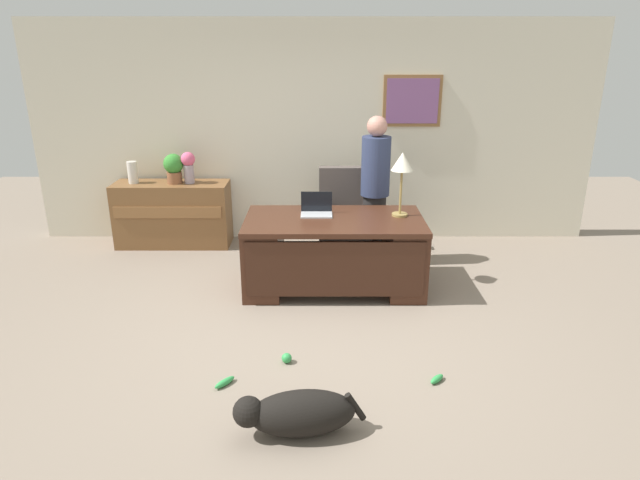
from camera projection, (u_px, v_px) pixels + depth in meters
ground_plane at (311, 331)px, 4.87m from camera, size 12.00×12.00×0.00m
back_wall at (315, 133)px, 6.86m from camera, size 7.00×0.16×2.70m
desk at (334, 251)px, 5.61m from camera, size 1.80×0.97×0.74m
credenza at (173, 214)px, 6.86m from camera, size 1.40×0.50×0.79m
armchair at (345, 218)px, 6.47m from camera, size 0.60×0.59×1.04m
person_standing at (375, 189)px, 6.14m from camera, size 0.32×0.32×1.68m
dog_lying at (297, 413)px, 3.55m from camera, size 0.86×0.38×0.30m
laptop at (316, 209)px, 5.65m from camera, size 0.32×0.22×0.22m
desk_lamp at (402, 166)px, 5.44m from camera, size 0.22×0.22×0.65m
vase_with_flowers at (188, 165)px, 6.65m from camera, size 0.17×0.17×0.38m
vase_empty at (133, 172)px, 6.68m from camera, size 0.12×0.12×0.27m
potted_plant at (174, 167)px, 6.66m from camera, size 0.24×0.24×0.36m
dog_toy_ball at (287, 358)px, 4.38m from camera, size 0.08×0.08×0.08m
dog_toy_bone at (225, 382)px, 4.09m from camera, size 0.16×0.18×0.05m
dog_toy_plush at (437, 379)px, 4.13m from camera, size 0.14×0.14×0.05m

